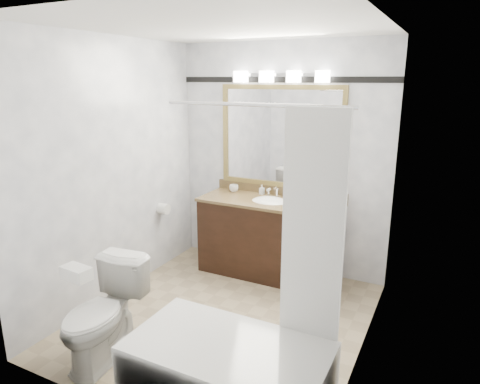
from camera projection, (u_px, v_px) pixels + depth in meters
name	position (u px, v px, depth m)	size (l,w,h in m)	color
room	(223.00, 185.00, 3.57)	(2.42, 2.62, 2.52)	tan
vanity	(269.00, 237.00, 4.66)	(1.53, 0.58, 0.97)	black
mirror	(281.00, 137.00, 4.62)	(1.40, 0.04, 1.10)	olive
vanity_light_bar	(280.00, 76.00, 4.41)	(1.02, 0.14, 0.12)	silver
accent_stripe	(282.00, 80.00, 4.47)	(2.40, 0.01, 0.06)	black
bathtub	(232.00, 366.00, 2.81)	(1.30, 0.75, 1.96)	white
tp_roll	(164.00, 209.00, 4.78)	(0.12, 0.12, 0.11)	white
toilet	(102.00, 314.00, 3.24)	(0.43, 0.75, 0.76)	white
tissue_box	(76.00, 273.00, 2.96)	(0.22, 0.12, 0.09)	white
coffee_maker	(320.00, 192.00, 4.26)	(0.17, 0.20, 0.31)	black
cup_left	(234.00, 188.00, 4.91)	(0.10, 0.10, 0.08)	white
soap_bottle_a	(262.00, 189.00, 4.80)	(0.05, 0.05, 0.11)	white
soap_bar	(287.00, 199.00, 4.59)	(0.07, 0.04, 0.02)	beige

